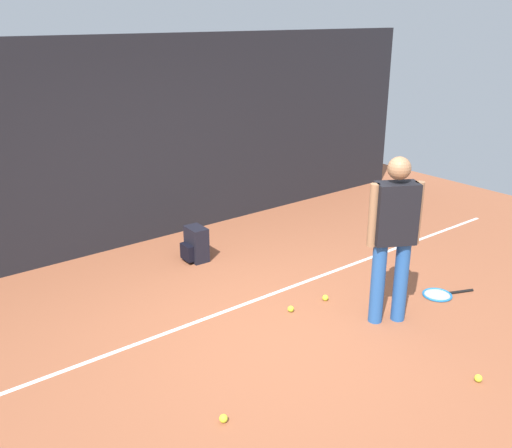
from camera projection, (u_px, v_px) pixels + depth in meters
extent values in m
plane|color=#9E5638|center=(281.00, 330.00, 5.67)|extent=(12.00, 12.00, 0.00)
cube|color=black|center=(131.00, 144.00, 7.42)|extent=(10.00, 0.10, 2.70)
cube|color=white|center=(242.00, 305.00, 6.15)|extent=(9.00, 0.05, 0.00)
cylinder|color=#2659A5|center=(401.00, 281.00, 5.73)|extent=(0.14, 0.14, 0.85)
cylinder|color=#2659A5|center=(378.00, 283.00, 5.70)|extent=(0.14, 0.14, 0.85)
cube|color=black|center=(395.00, 213.00, 5.46)|extent=(0.46, 0.39, 0.60)
sphere|color=#9E704C|center=(399.00, 168.00, 5.31)|extent=(0.22, 0.22, 0.22)
cylinder|color=#9E704C|center=(417.00, 213.00, 5.50)|extent=(0.09, 0.09, 0.62)
cylinder|color=#9E704C|center=(373.00, 215.00, 5.43)|extent=(0.09, 0.09, 0.62)
cylinder|color=black|center=(461.00, 292.00, 6.43)|extent=(0.29, 0.15, 0.03)
torus|color=#1E72BF|center=(437.00, 295.00, 6.35)|extent=(0.42, 0.42, 0.02)
cylinder|color=#B2B2B2|center=(437.00, 295.00, 6.35)|extent=(0.36, 0.36, 0.00)
cube|color=black|center=(197.00, 244.00, 7.21)|extent=(0.21, 0.31, 0.44)
cube|color=black|center=(187.00, 252.00, 7.16)|extent=(0.09, 0.22, 0.20)
sphere|color=#CCE033|center=(478.00, 378.00, 4.87)|extent=(0.07, 0.07, 0.07)
sphere|color=#CCE033|center=(291.00, 309.00, 6.01)|extent=(0.07, 0.07, 0.07)
sphere|color=#CCE033|center=(325.00, 298.00, 6.24)|extent=(0.07, 0.07, 0.07)
sphere|color=#CCE033|center=(223.00, 418.00, 4.38)|extent=(0.07, 0.07, 0.07)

